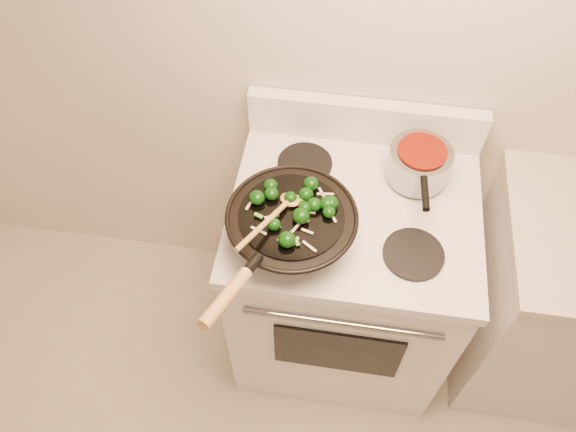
# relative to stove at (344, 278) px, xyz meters

# --- Properties ---
(stove) EXTENTS (0.78, 0.67, 1.08)m
(stove) POSITION_rel_stove_xyz_m (0.00, 0.00, 0.00)
(stove) COLOR white
(stove) RESTS_ON ground
(counter_unit) EXTENTS (0.74, 0.62, 0.91)m
(counter_unit) POSITION_rel_stove_xyz_m (0.85, 0.03, -0.01)
(counter_unit) COLOR silver
(counter_unit) RESTS_ON ground
(wok) EXTENTS (0.38, 0.61, 0.23)m
(wok) POSITION_rel_stove_xyz_m (-0.18, -0.16, 0.53)
(wok) COLOR black
(wok) RESTS_ON stove
(stirfry) EXTENTS (0.26, 0.25, 0.04)m
(stirfry) POSITION_rel_stove_xyz_m (-0.17, -0.13, 0.59)
(stirfry) COLOR #0A3208
(stirfry) RESTS_ON wok
(wooden_spoon) EXTENTS (0.15, 0.26, 0.07)m
(wooden_spoon) POSITION_rel_stove_xyz_m (-0.22, -0.17, 0.60)
(wooden_spoon) COLOR #B98D49
(wooden_spoon) RESTS_ON wok
(saucepan) EXTENTS (0.20, 0.32, 0.12)m
(saucepan) POSITION_rel_stove_xyz_m (0.18, 0.14, 0.52)
(saucepan) COLOR gray
(saucepan) RESTS_ON stove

